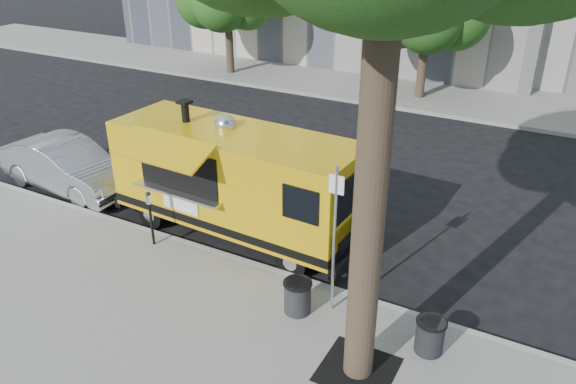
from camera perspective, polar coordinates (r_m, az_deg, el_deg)
name	(u,v)px	position (r m, az deg, el deg)	size (l,w,h in m)	color
ground	(297,255)	(12.79, 0.94, -6.44)	(120.00, 120.00, 0.00)	black
sidewalk	(188,365)	(10.12, -10.12, -16.92)	(60.00, 6.00, 0.15)	gray
curb	(277,273)	(12.07, -1.13, -8.26)	(60.00, 0.14, 0.16)	#999993
far_sidewalk	(448,97)	(24.53, 15.94, 9.28)	(60.00, 5.00, 0.15)	gray
tree_well	(358,369)	(9.85, 7.08, -17.46)	(1.20, 1.20, 0.02)	black
far_tree_b	(429,3)	(23.20, 14.14, 18.11)	(3.60, 3.60, 5.50)	#33261C
sign_post	(335,233)	(10.06, 4.75, -4.13)	(0.28, 0.06, 3.00)	silver
parking_meter	(150,212)	(12.86, -13.83, -1.99)	(0.11, 0.11, 1.33)	black
food_truck	(234,179)	(13.01, -5.53, 1.31)	(6.32, 3.01, 3.06)	gold
sedan	(67,166)	(16.63, -21.52, 2.52)	(1.48, 4.25, 1.40)	#9FA2A6
trash_bin_left	(298,296)	(10.73, 0.98, -10.50)	(0.55, 0.55, 0.66)	black
trash_bin_right	(430,335)	(10.19, 14.23, -13.90)	(0.53, 0.53, 0.64)	black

